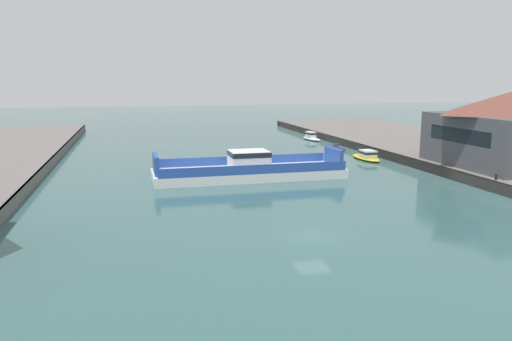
# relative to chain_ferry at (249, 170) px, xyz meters

# --- Properties ---
(ground_plane) EXTENTS (400.00, 400.00, 0.00)m
(ground_plane) POSITION_rel_chain_ferry_xyz_m (-0.59, -23.78, -1.04)
(ground_plane) COLOR #335B5B
(chain_ferry) EXTENTS (23.44, 7.33, 3.38)m
(chain_ferry) POSITION_rel_chain_ferry_xyz_m (0.00, 0.00, 0.00)
(chain_ferry) COLOR silver
(chain_ferry) RESTS_ON ground
(moored_boat_near_left) EXTENTS (2.68, 6.82, 1.67)m
(moored_boat_near_left) POSITION_rel_chain_ferry_xyz_m (21.17, 34.84, -0.42)
(moored_boat_near_left) COLOR white
(moored_boat_near_left) RESTS_ON ground
(moored_boat_near_right) EXTENTS (2.77, 7.51, 1.48)m
(moored_boat_near_right) POSITION_rel_chain_ferry_xyz_m (20.62, 9.44, -0.49)
(moored_boat_near_right) COLOR yellow
(moored_boat_near_right) RESTS_ON ground
(moored_boat_mid_left) EXTENTS (2.78, 6.77, 1.07)m
(moored_boat_mid_left) POSITION_rel_chain_ferry_xyz_m (20.56, 20.94, -0.74)
(moored_boat_mid_left) COLOR navy
(moored_boat_mid_left) RESTS_ON ground
(warehouse_shed) EXTENTS (14.45, 16.25, 9.26)m
(warehouse_shed) POSITION_rel_chain_ferry_xyz_m (31.97, -6.22, 4.87)
(warehouse_shed) COLOR #4C4C51
(warehouse_shed) RESTS_ON quay_right
(bollard_right_aft) EXTENTS (0.32, 0.32, 0.71)m
(bollard_right_aft) POSITION_rel_chain_ferry_xyz_m (24.10, -13.90, 0.63)
(bollard_right_aft) COLOR black
(bollard_right_aft) RESTS_ON quay_right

